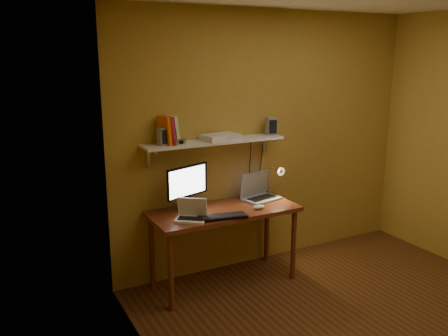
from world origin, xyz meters
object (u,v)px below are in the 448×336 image
wall_shelf (214,142)px  desk_lamp (276,176)px  laptop (259,192)px  keyboard (223,217)px  speaker_left (163,136)px  speaker_right (271,126)px  mouse (259,207)px  shelf_camera (180,142)px  router (220,137)px  netbook (191,214)px  desk (224,218)px  monitor (188,185)px

wall_shelf → desk_lamp: bearing=-5.9°
laptop → keyboard: size_ratio=0.91×
speaker_left → speaker_right: bearing=-5.9°
mouse → shelf_camera: bearing=164.9°
speaker_left → shelf_camera: (0.13, -0.07, -0.05)m
laptop → mouse: (-0.17, -0.28, -0.05)m
desk_lamp → mouse: bearing=-143.4°
wall_shelf → router: bearing=-14.4°
router → speaker_right: bearing=2.0°
mouse → speaker_right: (0.35, 0.35, 0.69)m
wall_shelf → netbook: 0.74m
wall_shelf → keyboard: wall_shelf is taller
desk → speaker_right: (0.64, 0.20, 0.80)m
keyboard → mouse: bearing=19.0°
netbook → laptop: bearing=53.5°
monitor → speaker_left: 0.51m
laptop → desk_lamp: bearing=-12.7°
mouse → desk_lamp: bearing=43.0°
desk_lamp → speaker_right: 0.51m
wall_shelf → shelf_camera: (-0.38, -0.08, 0.05)m
mouse → speaker_left: 1.11m
netbook → shelf_camera: size_ratio=3.02×
netbook → router: size_ratio=0.96×
desk_lamp → speaker_left: 1.27m
speaker_left → shelf_camera: speaker_left is taller
desk → mouse: (0.29, -0.15, 0.11)m
keyboard → laptop: bearing=40.4°
keyboard → wall_shelf: bearing=83.1°
mouse → desk_lamp: (0.37, 0.27, 0.19)m
mouse → keyboard: bearing=-164.7°
router → wall_shelf: bearing=165.6°
wall_shelf → monitor: (-0.31, -0.06, -0.37)m
laptop → speaker_right: speaker_right is taller
wall_shelf → speaker_left: speaker_left is taller
shelf_camera → router: (0.43, 0.06, -0.00)m
monitor → laptop: size_ratio=1.16×
speaker_right → router: bearing=-165.0°
desk_lamp → shelf_camera: (-1.04, -0.01, 0.45)m
monitor → shelf_camera: 0.42m
monitor → desk_lamp: (0.97, -0.00, -0.03)m
speaker_right → shelf_camera: (-1.02, -0.08, -0.06)m
speaker_right → speaker_left: bearing=-166.5°
wall_shelf → shelf_camera: 0.39m
netbook → router: router is taller
desk → mouse: mouse is taller
keyboard → speaker_left: bearing=143.7°
netbook → speaker_right: 1.26m
laptop → keyboard: bearing=-161.0°
speaker_right → shelf_camera: 1.02m
monitor → router: (0.37, 0.05, 0.41)m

